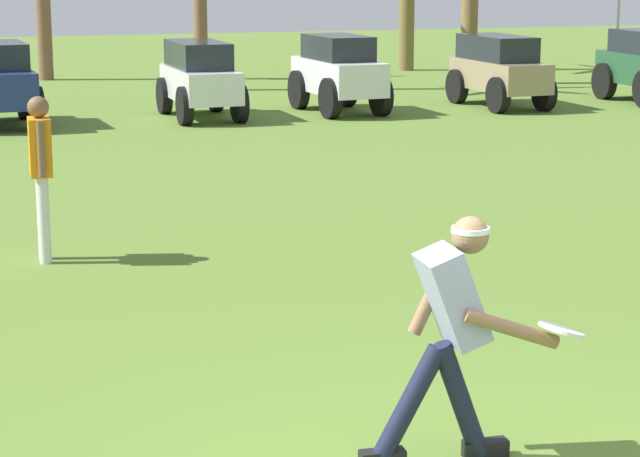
{
  "coord_description": "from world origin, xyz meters",
  "views": [
    {
      "loc": [
        -2.61,
        -5.5,
        2.83
      ],
      "look_at": [
        -0.01,
        2.89,
        0.9
      ],
      "focal_mm": 70.0,
      "sensor_mm": 36.0,
      "label": 1
    }
  ],
  "objects_px": {
    "parked_car_slot_d": "(200,77)",
    "parked_car_slot_e": "(339,72)",
    "frisbee_thrower": "(451,326)",
    "frisbee_in_flight": "(561,330)",
    "parked_car_slot_f": "(499,69)",
    "teammate_near_sideline": "(41,163)"
  },
  "relations": [
    {
      "from": "frisbee_thrower",
      "to": "parked_car_slot_d",
      "type": "bearing_deg",
      "value": 83.27
    },
    {
      "from": "frisbee_thrower",
      "to": "frisbee_in_flight",
      "type": "height_order",
      "value": "frisbee_thrower"
    },
    {
      "from": "frisbee_thrower",
      "to": "parked_car_slot_d",
      "type": "distance_m",
      "value": 15.61
    },
    {
      "from": "parked_car_slot_f",
      "to": "frisbee_thrower",
      "type": "bearing_deg",
      "value": -116.16
    },
    {
      "from": "frisbee_in_flight",
      "to": "parked_car_slot_d",
      "type": "xyz_separation_m",
      "value": [
        1.27,
        15.73,
        -0.08
      ]
    },
    {
      "from": "frisbee_thrower",
      "to": "frisbee_in_flight",
      "type": "xyz_separation_m",
      "value": [
        0.56,
        -0.23,
        -0.0
      ]
    },
    {
      "from": "parked_car_slot_d",
      "to": "parked_car_slot_e",
      "type": "height_order",
      "value": "parked_car_slot_e"
    },
    {
      "from": "parked_car_slot_f",
      "to": "teammate_near_sideline",
      "type": "bearing_deg",
      "value": -133.36
    },
    {
      "from": "parked_car_slot_d",
      "to": "parked_car_slot_f",
      "type": "height_order",
      "value": "same"
    },
    {
      "from": "parked_car_slot_d",
      "to": "parked_car_slot_e",
      "type": "distance_m",
      "value": 2.59
    },
    {
      "from": "teammate_near_sideline",
      "to": "parked_car_slot_d",
      "type": "height_order",
      "value": "teammate_near_sideline"
    },
    {
      "from": "frisbee_thrower",
      "to": "frisbee_in_flight",
      "type": "bearing_deg",
      "value": -22.42
    },
    {
      "from": "parked_car_slot_e",
      "to": "parked_car_slot_f",
      "type": "height_order",
      "value": "parked_car_slot_e"
    },
    {
      "from": "frisbee_thrower",
      "to": "teammate_near_sideline",
      "type": "distance_m",
      "value": 5.81
    },
    {
      "from": "parked_car_slot_d",
      "to": "parked_car_slot_e",
      "type": "relative_size",
      "value": 1.0
    },
    {
      "from": "teammate_near_sideline",
      "to": "parked_car_slot_f",
      "type": "relative_size",
      "value": 0.64
    },
    {
      "from": "frisbee_thrower",
      "to": "parked_car_slot_f",
      "type": "height_order",
      "value": "frisbee_thrower"
    },
    {
      "from": "frisbee_thrower",
      "to": "parked_car_slot_f",
      "type": "relative_size",
      "value": 0.58
    },
    {
      "from": "frisbee_in_flight",
      "to": "frisbee_thrower",
      "type": "bearing_deg",
      "value": 157.58
    },
    {
      "from": "parked_car_slot_e",
      "to": "parked_car_slot_f",
      "type": "distance_m",
      "value": 3.17
    },
    {
      "from": "parked_car_slot_d",
      "to": "parked_car_slot_e",
      "type": "bearing_deg",
      "value": 0.74
    },
    {
      "from": "parked_car_slot_d",
      "to": "frisbee_in_flight",
      "type": "bearing_deg",
      "value": -94.6
    }
  ]
}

